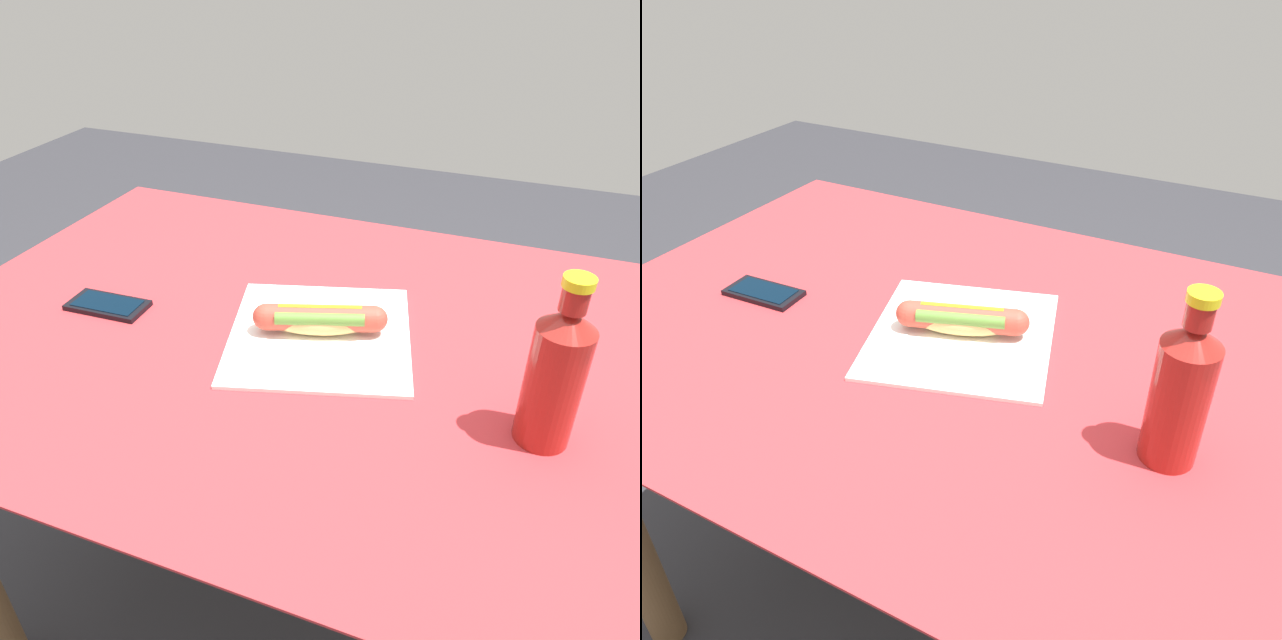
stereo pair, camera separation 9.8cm
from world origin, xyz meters
TOP-DOWN VIEW (x-y plane):
  - ground_plane at (0.00, 0.00)m, footprint 6.00×6.00m
  - dining_table at (0.00, 0.00)m, footprint 1.22×0.90m
  - paper_wrapper at (-0.05, -0.00)m, footprint 0.36×0.36m
  - hot_dog at (-0.05, 0.00)m, footprint 0.20×0.10m
  - cell_phone at (0.32, 0.05)m, footprint 0.14×0.07m
  - soda_bottle at (-0.39, 0.11)m, footprint 0.07×0.07m

SIDE VIEW (x-z plane):
  - ground_plane at x=0.00m, z-range 0.00..0.00m
  - dining_table at x=0.00m, z-range 0.25..1.01m
  - paper_wrapper at x=-0.05m, z-range 0.76..0.77m
  - cell_phone at x=0.32m, z-range 0.76..0.77m
  - hot_dog at x=-0.05m, z-range 0.77..0.82m
  - soda_bottle at x=-0.39m, z-range 0.75..0.98m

